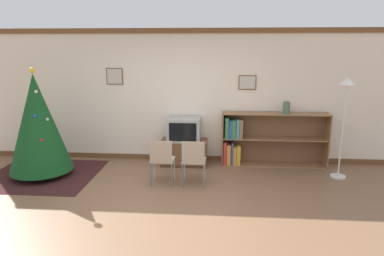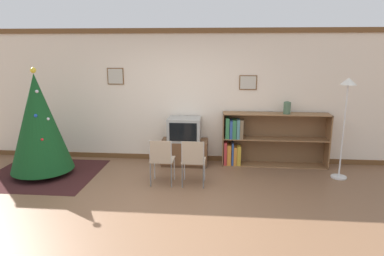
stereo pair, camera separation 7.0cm
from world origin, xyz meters
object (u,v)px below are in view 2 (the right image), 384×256
tv_console (185,152)px  standing_lamp (346,102)px  vase (287,108)px  christmas_tree (39,123)px  television (184,129)px  folding_chair_right (193,160)px  bookshelf (257,140)px  folding_chair_left (162,159)px

tv_console → standing_lamp: bearing=-9.9°
vase → standing_lamp: size_ratio=0.13×
christmas_tree → tv_console: size_ratio=2.13×
television → vase: 2.05m
folding_chair_right → bookshelf: 1.69m
television → folding_chair_right: 1.18m
folding_chair_left → standing_lamp: 3.36m
tv_console → television: size_ratio=1.43×
television → christmas_tree: bearing=-162.3°
folding_chair_left → bookshelf: (1.72, 1.22, 0.05)m
tv_console → vase: bearing=1.8°
bookshelf → vase: size_ratio=8.74×
bookshelf → folding_chair_right: bearing=-134.0°
folding_chair_right → bookshelf: bearing=46.0°
tv_console → folding_chair_right: bearing=-76.4°
television → folding_chair_right: (0.27, -1.12, -0.26)m
television → bookshelf: size_ratio=0.31×
christmas_tree → bookshelf: christmas_tree is taller
tv_console → television: 0.48m
folding_chair_right → vase: vase is taller
christmas_tree → television: bearing=17.7°
folding_chair_left → bookshelf: bearing=35.3°
folding_chair_right → standing_lamp: size_ratio=0.45×
television → bookshelf: (1.45, 0.10, -0.21)m
folding_chair_right → bookshelf: bookshelf is taller
folding_chair_left → folding_chair_right: same height
television → folding_chair_left: 1.18m
folding_chair_right → standing_lamp: (2.63, 0.62, 0.93)m
bookshelf → standing_lamp: size_ratio=1.14×
tv_console → folding_chair_left: bearing=-103.6°
television → standing_lamp: bearing=-9.8°
folding_chair_left → vase: size_ratio=3.44×
tv_console → television: (-0.00, -0.00, 0.48)m
folding_chair_left → folding_chair_right: bearing=0.0°
tv_console → bookshelf: bookshelf is taller
bookshelf → vase: bearing=-3.5°
folding_chair_left → tv_console: bearing=76.4°
folding_chair_right → christmas_tree: bearing=174.0°
folding_chair_left → christmas_tree: bearing=172.6°
television → folding_chair_right: bearing=-76.3°
tv_console → christmas_tree: bearing=-162.3°
tv_console → bookshelf: 1.48m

